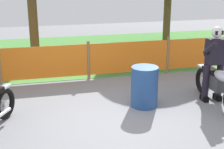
% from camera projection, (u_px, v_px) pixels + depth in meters
% --- Properties ---
extents(ground, '(24.00, 24.00, 0.02)m').
position_uv_depth(ground, '(113.00, 121.00, 6.55)').
color(ground, gray).
extents(grass_verge, '(24.00, 6.05, 0.01)m').
position_uv_depth(grass_verge, '(74.00, 53.00, 11.83)').
color(grass_verge, '#4C8C3D').
rests_on(grass_verge, ground).
extents(barrier_fence, '(9.15, 0.08, 1.05)m').
position_uv_depth(barrier_fence, '(89.00, 60.00, 8.87)').
color(barrier_fence, olive).
rests_on(barrier_fence, ground).
extents(motorcycle_lead, '(0.58, 1.98, 0.94)m').
position_uv_depth(motorcycle_lead, '(217.00, 84.00, 7.25)').
color(motorcycle_lead, black).
rests_on(motorcycle_lead, ground).
extents(rider_lead, '(0.57, 0.69, 1.69)m').
position_uv_depth(rider_lead, '(214.00, 60.00, 7.30)').
color(rider_lead, black).
rests_on(rider_lead, ground).
extents(oil_drum, '(0.58, 0.58, 0.88)m').
position_uv_depth(oil_drum, '(144.00, 87.00, 7.14)').
color(oil_drum, navy).
rests_on(oil_drum, ground).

